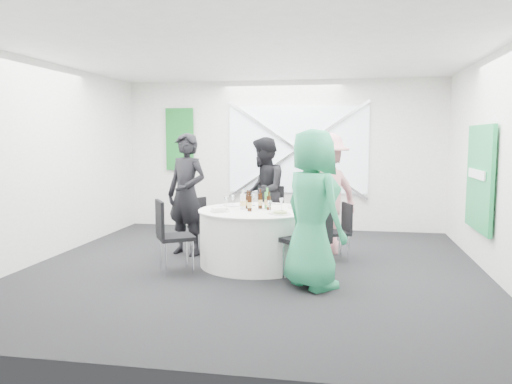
% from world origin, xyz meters
% --- Properties ---
extents(floor, '(6.00, 6.00, 0.00)m').
position_xyz_m(floor, '(0.00, 0.00, 0.00)').
color(floor, black).
rests_on(floor, ground).
extents(ceiling, '(6.00, 6.00, 0.00)m').
position_xyz_m(ceiling, '(0.00, 0.00, 2.80)').
color(ceiling, silver).
rests_on(ceiling, wall_back).
extents(wall_back, '(6.00, 0.00, 6.00)m').
position_xyz_m(wall_back, '(0.00, 3.00, 1.40)').
color(wall_back, silver).
rests_on(wall_back, floor).
extents(wall_front, '(6.00, 0.00, 6.00)m').
position_xyz_m(wall_front, '(0.00, -3.00, 1.40)').
color(wall_front, silver).
rests_on(wall_front, floor).
extents(wall_left, '(0.00, 6.00, 6.00)m').
position_xyz_m(wall_left, '(-3.00, 0.00, 1.40)').
color(wall_left, silver).
rests_on(wall_left, floor).
extents(wall_right, '(0.00, 6.00, 6.00)m').
position_xyz_m(wall_right, '(3.00, 0.00, 1.40)').
color(wall_right, silver).
rests_on(wall_right, floor).
extents(window_panel, '(2.60, 0.03, 1.60)m').
position_xyz_m(window_panel, '(0.30, 2.96, 1.50)').
color(window_panel, silver).
rests_on(window_panel, wall_back).
extents(window_brace_a, '(2.63, 0.05, 1.84)m').
position_xyz_m(window_brace_a, '(0.30, 2.92, 1.50)').
color(window_brace_a, silver).
rests_on(window_brace_a, window_panel).
extents(window_brace_b, '(2.63, 0.05, 1.84)m').
position_xyz_m(window_brace_b, '(0.30, 2.92, 1.50)').
color(window_brace_b, silver).
rests_on(window_brace_b, window_panel).
extents(green_banner, '(0.55, 0.04, 1.20)m').
position_xyz_m(green_banner, '(-2.00, 2.95, 1.70)').
color(green_banner, '#125D21').
rests_on(green_banner, wall_back).
extents(green_sign, '(0.05, 1.20, 1.40)m').
position_xyz_m(green_sign, '(2.94, 0.60, 1.20)').
color(green_sign, '#198E46').
rests_on(green_sign, wall_right).
extents(banquet_table, '(1.56, 1.56, 0.76)m').
position_xyz_m(banquet_table, '(0.00, 0.20, 0.38)').
color(banquet_table, white).
rests_on(banquet_table, floor).
extents(chair_back, '(0.45, 0.46, 0.97)m').
position_xyz_m(chair_back, '(0.03, 1.27, 0.57)').
color(chair_back, black).
rests_on(chair_back, floor).
extents(chair_back_left, '(0.52, 0.52, 0.82)m').
position_xyz_m(chair_back_left, '(-0.95, 0.81, 0.48)').
color(chair_back_left, black).
rests_on(chair_back_left, floor).
extents(chair_back_right, '(0.48, 0.48, 0.82)m').
position_xyz_m(chair_back_right, '(1.12, 0.64, 0.47)').
color(chair_back_right, black).
rests_on(chair_back_right, floor).
extents(chair_front_right, '(0.66, 0.66, 1.02)m').
position_xyz_m(chair_front_right, '(0.79, -0.54, 0.60)').
color(chair_front_right, black).
rests_on(chair_front_right, floor).
extents(chair_front_left, '(0.59, 0.59, 0.94)m').
position_xyz_m(chair_front_left, '(-1.01, -0.42, 0.55)').
color(chair_front_left, black).
rests_on(chair_front_left, floor).
extents(person_man_back_left, '(0.76, 0.63, 1.80)m').
position_xyz_m(person_man_back_left, '(-1.11, 0.61, 0.90)').
color(person_man_back_left, black).
rests_on(person_man_back_left, floor).
extents(person_man_back, '(0.53, 0.88, 1.74)m').
position_xyz_m(person_man_back, '(-0.10, 1.41, 0.87)').
color(person_man_back, black).
rests_on(person_man_back, floor).
extents(person_woman_pink, '(1.23, 1.18, 1.80)m').
position_xyz_m(person_woman_pink, '(0.91, 1.00, 0.90)').
color(person_woman_pink, '#D3888E').
rests_on(person_woman_pink, floor).
extents(person_woman_green, '(1.03, 1.06, 1.83)m').
position_xyz_m(person_woman_green, '(0.82, -0.72, 0.92)').
color(person_woman_green, '#27905F').
rests_on(person_woman_green, floor).
extents(plate_back, '(0.25, 0.25, 0.01)m').
position_xyz_m(plate_back, '(0.06, 0.80, 0.77)').
color(plate_back, white).
rests_on(plate_back, banquet_table).
extents(plate_back_left, '(0.29, 0.29, 0.01)m').
position_xyz_m(plate_back_left, '(-0.39, 0.52, 0.77)').
color(plate_back_left, white).
rests_on(plate_back_left, banquet_table).
extents(plate_back_right, '(0.28, 0.28, 0.04)m').
position_xyz_m(plate_back_right, '(0.55, 0.43, 0.78)').
color(plate_back_right, white).
rests_on(plate_back_right, banquet_table).
extents(plate_front_right, '(0.27, 0.27, 0.04)m').
position_xyz_m(plate_front_right, '(0.38, -0.17, 0.78)').
color(plate_front_right, white).
rests_on(plate_front_right, banquet_table).
extents(plate_front_left, '(0.26, 0.26, 0.01)m').
position_xyz_m(plate_front_left, '(-0.44, -0.06, 0.77)').
color(plate_front_left, white).
rests_on(plate_front_left, banquet_table).
extents(napkin, '(0.19, 0.18, 0.04)m').
position_xyz_m(napkin, '(-0.44, -0.13, 0.80)').
color(napkin, white).
rests_on(napkin, plate_front_left).
extents(beer_bottle_a, '(0.06, 0.06, 0.26)m').
position_xyz_m(beer_bottle_a, '(-0.13, 0.27, 0.86)').
color(beer_bottle_a, '#37190A').
rests_on(beer_bottle_a, banquet_table).
extents(beer_bottle_b, '(0.06, 0.06, 0.28)m').
position_xyz_m(beer_bottle_b, '(0.04, 0.29, 0.87)').
color(beer_bottle_b, '#37190A').
rests_on(beer_bottle_b, banquet_table).
extents(beer_bottle_c, '(0.06, 0.06, 0.25)m').
position_xyz_m(beer_bottle_c, '(0.18, 0.20, 0.85)').
color(beer_bottle_c, '#37190A').
rests_on(beer_bottle_c, banquet_table).
extents(beer_bottle_d, '(0.06, 0.06, 0.27)m').
position_xyz_m(beer_bottle_d, '(-0.06, 0.03, 0.86)').
color(beer_bottle_d, '#37190A').
rests_on(beer_bottle_d, banquet_table).
extents(green_water_bottle, '(0.08, 0.08, 0.29)m').
position_xyz_m(green_water_bottle, '(0.13, 0.32, 0.87)').
color(green_water_bottle, green).
rests_on(green_water_bottle, banquet_table).
extents(clear_water_bottle, '(0.08, 0.08, 0.27)m').
position_xyz_m(clear_water_bottle, '(-0.18, 0.19, 0.86)').
color(clear_water_bottle, silver).
rests_on(clear_water_bottle, banquet_table).
extents(wine_glass_a, '(0.07, 0.07, 0.17)m').
position_xyz_m(wine_glass_a, '(0.35, 0.16, 0.88)').
color(wine_glass_a, white).
rests_on(wine_glass_a, banquet_table).
extents(wine_glass_b, '(0.07, 0.07, 0.17)m').
position_xyz_m(wine_glass_b, '(-0.37, 0.39, 0.88)').
color(wine_glass_b, white).
rests_on(wine_glass_b, banquet_table).
extents(wine_glass_c, '(0.07, 0.07, 0.17)m').
position_xyz_m(wine_glass_c, '(0.24, -0.13, 0.88)').
color(wine_glass_c, white).
rests_on(wine_glass_c, banquet_table).
extents(wine_glass_d, '(0.07, 0.07, 0.17)m').
position_xyz_m(wine_glass_d, '(-0.40, 0.16, 0.88)').
color(wine_glass_d, white).
rests_on(wine_glass_d, banquet_table).
extents(wine_glass_e, '(0.07, 0.07, 0.17)m').
position_xyz_m(wine_glass_e, '(-0.10, 0.58, 0.88)').
color(wine_glass_e, white).
rests_on(wine_glass_e, banquet_table).
extents(fork_a, '(0.08, 0.14, 0.01)m').
position_xyz_m(fork_a, '(0.57, 0.28, 0.76)').
color(fork_a, silver).
rests_on(fork_a, banquet_table).
extents(knife_a, '(0.08, 0.14, 0.01)m').
position_xyz_m(knife_a, '(0.41, 0.61, 0.76)').
color(knife_a, silver).
rests_on(knife_a, banquet_table).
extents(fork_b, '(0.08, 0.14, 0.01)m').
position_xyz_m(fork_b, '(-0.41, 0.61, 0.76)').
color(fork_b, silver).
rests_on(fork_b, banquet_table).
extents(knife_b, '(0.09, 0.14, 0.01)m').
position_xyz_m(knife_b, '(-0.56, 0.33, 0.76)').
color(knife_b, silver).
rests_on(knife_b, banquet_table).
extents(fork_c, '(0.15, 0.03, 0.01)m').
position_xyz_m(fork_c, '(0.22, 0.73, 0.76)').
color(fork_c, silver).
rests_on(fork_c, banquet_table).
extents(knife_c, '(0.15, 0.02, 0.01)m').
position_xyz_m(knife_c, '(-0.18, 0.75, 0.76)').
color(knife_c, silver).
rests_on(knife_c, banquet_table).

